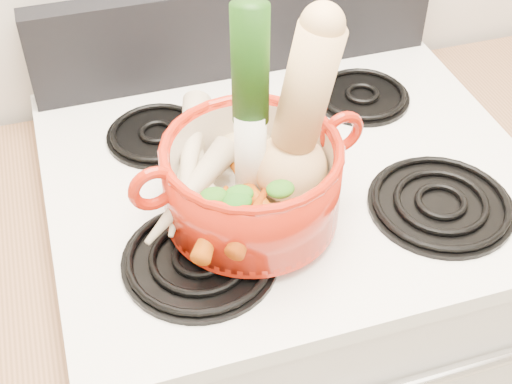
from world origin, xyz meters
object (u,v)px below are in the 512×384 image
object	(u,v)px
squash	(296,117)
dutch_oven	(252,182)
leek	(250,105)
stove_body	(282,343)

from	to	relation	value
squash	dutch_oven	bearing A→B (deg)	-163.98
dutch_oven	squash	size ratio (longest dim) A/B	0.93
dutch_oven	squash	xyz separation A→B (m)	(0.06, 0.00, 0.10)
squash	leek	bearing A→B (deg)	-178.57
dutch_oven	leek	xyz separation A→B (m)	(0.00, 0.02, 0.12)
stove_body	leek	size ratio (longest dim) A/B	2.86
stove_body	leek	world-z (taller)	leek
squash	leek	xyz separation A→B (m)	(-0.06, 0.01, 0.02)
squash	leek	distance (m)	0.07
dutch_oven	squash	world-z (taller)	squash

